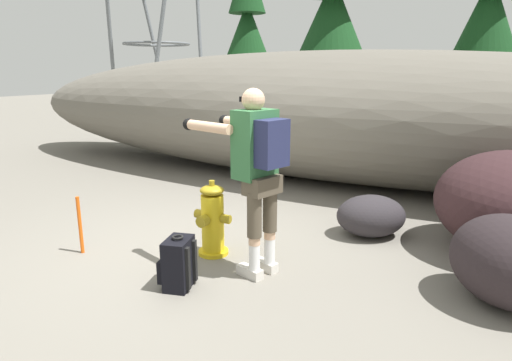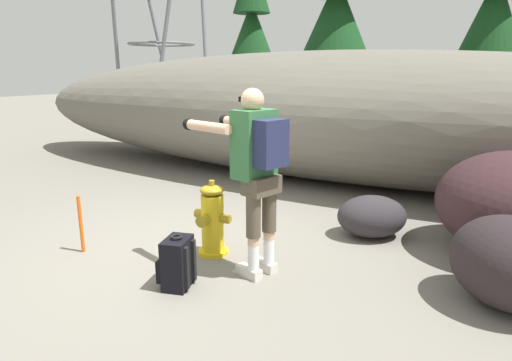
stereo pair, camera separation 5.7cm
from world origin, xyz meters
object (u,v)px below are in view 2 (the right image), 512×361
at_px(fire_hydrant, 212,221).
at_px(spare_backpack, 177,263).
at_px(utility_worker, 255,161).
at_px(boulder_small, 511,263).
at_px(boulder_mid, 372,216).
at_px(survey_stake, 81,224).

bearing_deg(fire_hydrant, spare_backpack, -78.52).
height_order(utility_worker, spare_backpack, utility_worker).
xyz_separation_m(utility_worker, boulder_small, (2.02, 0.51, -0.69)).
bearing_deg(fire_hydrant, boulder_small, 7.79).
distance_m(fire_hydrant, boulder_small, 2.64).
bearing_deg(boulder_mid, survey_stake, -141.50).
xyz_separation_m(spare_backpack, boulder_mid, (1.11, 2.03, 0.02)).
distance_m(boulder_mid, boulder_small, 1.66).
relative_size(fire_hydrant, boulder_small, 0.80).
bearing_deg(boulder_mid, utility_worker, -114.57).
xyz_separation_m(fire_hydrant, spare_backpack, (0.15, -0.72, -0.14)).
xyz_separation_m(spare_backpack, survey_stake, (-1.33, 0.09, 0.08)).
xyz_separation_m(boulder_mid, boulder_small, (1.36, -0.95, 0.13)).
bearing_deg(spare_backpack, boulder_small, -173.74).
relative_size(boulder_mid, survey_stake, 1.29).
bearing_deg(spare_backpack, survey_stake, -21.08).
xyz_separation_m(fire_hydrant, survey_stake, (-1.19, -0.64, -0.06)).
bearing_deg(utility_worker, boulder_mid, -99.88).
bearing_deg(fire_hydrant, utility_worker, -14.30).
height_order(fire_hydrant, spare_backpack, fire_hydrant).
xyz_separation_m(fire_hydrant, utility_worker, (0.59, -0.15, 0.70)).
height_order(fire_hydrant, boulder_small, fire_hydrant).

